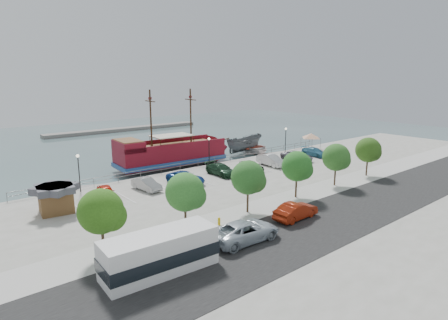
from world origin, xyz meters
TOP-DOWN VIEW (x-y plane):
  - ground at (0.00, 0.00)m, footprint 160.00×160.00m
  - land_slab at (0.00, -21.00)m, footprint 100.00×58.00m
  - street at (0.00, -16.00)m, footprint 100.00×8.00m
  - sidewalk at (0.00, -10.00)m, footprint 100.00×4.00m
  - seawall_railing at (0.00, 7.80)m, footprint 50.00×0.06m
  - far_shore at (10.00, 55.00)m, footprint 40.00×3.00m
  - pirate_ship at (-0.39, 13.65)m, footprint 19.62×6.45m
  - patrol_boat at (13.68, 14.13)m, footprint 7.93×3.25m
  - speedboat at (15.23, 13.29)m, footprint 6.25×8.06m
  - dock_west at (-14.59, 9.20)m, footprint 7.46×4.73m
  - dock_mid at (7.03, 9.20)m, footprint 6.95×2.62m
  - dock_east at (17.21, 9.20)m, footprint 7.49×3.21m
  - shed at (-21.93, 1.56)m, footprint 3.57×3.57m
  - canopy_tent at (22.09, 5.98)m, footprint 3.92×3.92m
  - street_van at (-12.48, -14.48)m, footprint 5.97×2.97m
  - street_sedan at (-5.83, -14.02)m, footprint 4.70×1.78m
  - shuttle_bus at (-20.00, -14.50)m, footprint 7.79×3.08m
  - fire_hydrant at (-12.09, -10.80)m, footprint 0.25×0.25m
  - lamp_post_left at (-18.00, 6.50)m, footprint 0.36×0.36m
  - lamp_post_mid at (0.00, 6.50)m, footprint 0.36×0.36m
  - lamp_post_right at (16.00, 6.50)m, footprint 0.36×0.36m
  - tree_a at (-21.85, -10.07)m, footprint 3.30×3.20m
  - tree_b at (-14.85, -10.07)m, footprint 3.30×3.20m
  - tree_c at (-7.85, -10.07)m, footprint 3.30×3.20m
  - tree_d at (-0.85, -10.07)m, footprint 3.30×3.20m
  - tree_e at (6.15, -10.07)m, footprint 3.30×3.20m
  - tree_f at (13.15, -10.07)m, footprint 3.30×3.20m
  - parked_car_a at (-16.66, 2.56)m, footprint 2.33×4.15m
  - parked_car_b at (-11.98, 2.44)m, footprint 1.99×4.34m
  - parked_car_c at (-7.08, 1.84)m, footprint 3.23×5.42m
  - parked_car_d at (-1.32, 2.20)m, footprint 2.16×5.10m
  - parked_car_e at (3.52, 1.59)m, footprint 1.66×3.96m
  - parked_car_f at (7.53, 1.67)m, footprint 2.00×4.97m
  - parked_car_g at (13.03, 1.53)m, footprint 2.69×5.20m
  - parked_car_h at (17.79, 1.81)m, footprint 2.23×4.79m

SIDE VIEW (x-z plane):
  - ground at x=0.00m, z-range -1.00..-1.00m
  - dock_mid at x=7.03m, z-range -1.00..-0.61m
  - dock_west at x=-14.59m, z-range -1.00..-0.59m
  - dock_east at x=17.21m, z-range -1.00..-0.59m
  - land_slab at x=0.00m, z-range -1.20..0.00m
  - far_shore at x=10.00m, z-range -1.00..-0.20m
  - speedboat at x=15.23m, z-range -1.00..0.53m
  - street at x=0.00m, z-range -0.01..0.03m
  - sidewalk at x=0.00m, z-range -0.01..0.04m
  - fire_hydrant at x=-12.09m, z-range 0.03..0.76m
  - patrol_boat at x=13.68m, z-range -1.00..2.02m
  - seawall_railing at x=0.00m, z-range 0.03..1.03m
  - parked_car_a at x=-16.66m, z-range 0.00..1.33m
  - parked_car_e at x=3.52m, z-range 0.00..1.34m
  - parked_car_h at x=17.79m, z-range 0.00..1.35m
  - parked_car_b at x=-11.98m, z-range 0.00..1.38m
  - parked_car_g at x=13.03m, z-range 0.00..1.40m
  - parked_car_c at x=-7.08m, z-range 0.00..1.41m
  - parked_car_d at x=-1.32m, z-range 0.00..1.47m
  - street_sedan at x=-5.83m, z-range 0.00..1.53m
  - parked_car_f at x=7.53m, z-range 0.00..1.61m
  - street_van at x=-12.48m, z-range 0.00..1.62m
  - pirate_ship at x=-0.39m, z-range -5.08..7.19m
  - shuttle_bus at x=-20.00m, z-range -0.04..2.66m
  - shed at x=-21.93m, z-range 0.09..2.70m
  - canopy_tent at x=22.09m, z-range 1.20..4.43m
  - lamp_post_left at x=-18.00m, z-range 0.80..5.08m
  - lamp_post_mid at x=0.00m, z-range 0.80..5.08m
  - lamp_post_right at x=16.00m, z-range 0.80..5.08m
  - tree_a at x=-21.85m, z-range 0.80..5.80m
  - tree_b at x=-14.85m, z-range 0.80..5.80m
  - tree_c at x=-7.85m, z-range 0.80..5.80m
  - tree_d at x=-0.85m, z-range 0.80..5.80m
  - tree_e at x=6.15m, z-range 0.80..5.80m
  - tree_f at x=13.15m, z-range 0.80..5.80m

